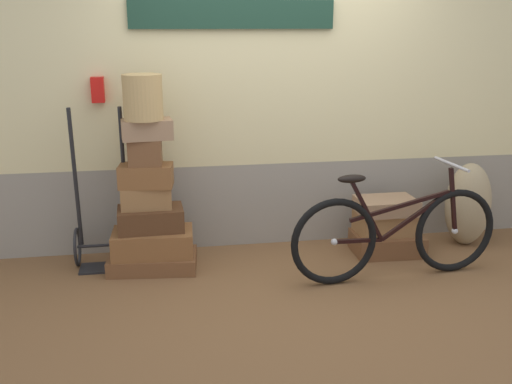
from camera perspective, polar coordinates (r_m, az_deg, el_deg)
ground at (r=4.72m, az=3.43°, el=-8.39°), size 8.55×5.20×0.06m
station_building at (r=5.17m, az=1.66°, el=9.27°), size 6.55×0.74×2.62m
suitcase_0 at (r=4.88m, az=-9.85°, el=-6.57°), size 0.73×0.46×0.12m
suitcase_1 at (r=4.83m, az=-9.85°, el=-4.79°), size 0.65×0.40×0.20m
suitcase_2 at (r=4.80m, az=-10.06°, el=-2.55°), size 0.52×0.33×0.18m
suitcase_3 at (r=4.76m, az=-10.45°, el=-0.47°), size 0.39×0.24×0.18m
suitcase_4 at (r=4.71m, az=-10.50°, el=1.56°), size 0.44×0.28×0.18m
suitcase_5 at (r=4.64m, az=-10.59°, el=3.73°), size 0.26×0.18×0.20m
suitcase_6 at (r=4.64m, az=-10.42°, el=5.94°), size 0.40×0.26×0.15m
suitcase_7 at (r=5.25m, az=12.44°, el=-4.81°), size 0.59×0.42×0.17m
suitcase_8 at (r=5.21m, az=12.27°, el=-2.86°), size 0.49×0.35×0.19m
suitcase_9 at (r=5.14m, az=12.36°, el=-1.30°), size 0.49×0.35×0.13m
wicker_basket at (r=4.58m, az=-10.81°, el=8.92°), size 0.30×0.30×0.34m
luggage_trolley at (r=4.98m, az=-14.39°, el=-3.71°), size 0.46×0.38×1.30m
burlap_sack at (r=5.56m, az=19.66°, el=-1.11°), size 0.40×0.34×0.74m
bicycle at (r=4.67m, az=13.24°, el=-3.91°), size 1.68×0.46×0.89m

